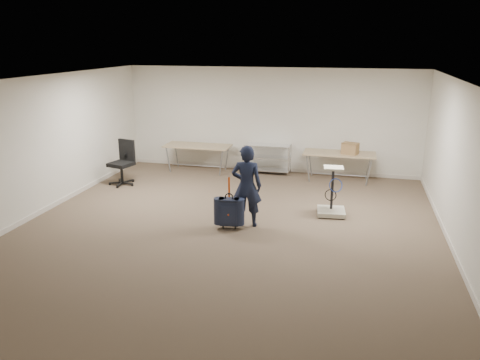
# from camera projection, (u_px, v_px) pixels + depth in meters

# --- Properties ---
(ground) EXTENTS (9.00, 9.00, 0.00)m
(ground) POSITION_uv_depth(u_px,v_px,m) (226.00, 231.00, 8.84)
(ground) COLOR brown
(ground) RESTS_ON ground
(room_shell) EXTENTS (8.00, 9.00, 9.00)m
(room_shell) POSITION_uv_depth(u_px,v_px,m) (243.00, 205.00, 10.11)
(room_shell) COLOR beige
(room_shell) RESTS_ON ground
(folding_table_left) EXTENTS (1.80, 0.75, 0.73)m
(folding_table_left) POSITION_uv_depth(u_px,v_px,m) (198.00, 147.00, 12.76)
(folding_table_left) COLOR #93785A
(folding_table_left) RESTS_ON ground
(folding_table_right) EXTENTS (1.80, 0.75, 0.73)m
(folding_table_right) POSITION_uv_depth(u_px,v_px,m) (339.00, 155.00, 11.89)
(folding_table_right) COLOR #93785A
(folding_table_right) RESTS_ON ground
(wire_shelf) EXTENTS (1.22, 0.47, 0.80)m
(wire_shelf) POSITION_uv_depth(u_px,v_px,m) (268.00, 157.00, 12.63)
(wire_shelf) COLOR silver
(wire_shelf) RESTS_ON ground
(person) EXTENTS (0.62, 0.44, 1.60)m
(person) POSITION_uv_depth(u_px,v_px,m) (247.00, 186.00, 8.92)
(person) COLOR black
(person) RESTS_ON ground
(suitcase) EXTENTS (0.40, 0.27, 1.03)m
(suitcase) POSITION_uv_depth(u_px,v_px,m) (229.00, 212.00, 8.87)
(suitcase) COLOR black
(suitcase) RESTS_ON ground
(office_chair) EXTENTS (0.67, 0.67, 1.10)m
(office_chair) POSITION_uv_depth(u_px,v_px,m) (123.00, 171.00, 11.69)
(office_chair) COLOR black
(office_chair) RESTS_ON ground
(equipment_cart) EXTENTS (0.61, 0.61, 1.02)m
(equipment_cart) POSITION_uv_depth(u_px,v_px,m) (332.00, 202.00, 9.62)
(equipment_cart) COLOR beige
(equipment_cart) RESTS_ON ground
(cardboard_box) EXTENTS (0.45, 0.40, 0.28)m
(cardboard_box) POSITION_uv_depth(u_px,v_px,m) (350.00, 148.00, 11.71)
(cardboard_box) COLOR #A47F4C
(cardboard_box) RESTS_ON folding_table_right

